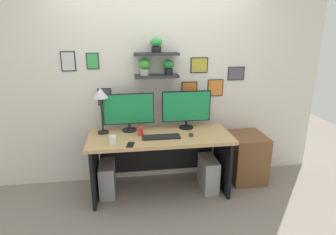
{
  "coord_description": "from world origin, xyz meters",
  "views": [
    {
      "loc": [
        -0.37,
        -3.12,
        1.95
      ],
      "look_at": [
        0.1,
        0.05,
        0.95
      ],
      "focal_mm": 30.38,
      "sensor_mm": 36.0,
      "label": 1
    }
  ],
  "objects": [
    {
      "name": "desk",
      "position": [
        0.0,
        0.06,
        0.54
      ],
      "size": [
        1.68,
        0.68,
        0.75
      ],
      "color": "tan",
      "rests_on": "ground"
    },
    {
      "name": "back_wall_assembly",
      "position": [
        0.0,
        0.44,
        1.36
      ],
      "size": [
        4.4,
        0.24,
        2.7
      ],
      "color": "silver",
      "rests_on": "ground"
    },
    {
      "name": "computer_tower_right",
      "position": [
        0.61,
        -0.01,
        0.21
      ],
      "size": [
        0.18,
        0.4,
        0.41
      ],
      "primitive_type": "cube",
      "color": "#99999E",
      "rests_on": "ground"
    },
    {
      "name": "monitor_left",
      "position": [
        -0.36,
        0.22,
        1.0
      ],
      "size": [
        0.61,
        0.18,
        0.47
      ],
      "color": "black",
      "rests_on": "desk"
    },
    {
      "name": "ground_plane",
      "position": [
        0.0,
        0.0,
        0.0
      ],
      "size": [
        8.0,
        8.0,
        0.0
      ],
      "primitive_type": "plane",
      "color": "gray"
    },
    {
      "name": "computer_tower_left",
      "position": [
        -0.65,
        0.06,
        0.2
      ],
      "size": [
        0.18,
        0.4,
        0.4
      ],
      "primitive_type": "cube",
      "color": "#99999E",
      "rests_on": "ground"
    },
    {
      "name": "keyboard",
      "position": [
        0.0,
        -0.09,
        0.76
      ],
      "size": [
        0.44,
        0.14,
        0.02
      ],
      "primitive_type": "cube",
      "color": "black",
      "rests_on": "desk"
    },
    {
      "name": "computer_mouse",
      "position": [
        0.36,
        -0.07,
        0.77
      ],
      "size": [
        0.06,
        0.09,
        0.03
      ],
      "primitive_type": "ellipsoid",
      "color": "#2D2D33",
      "rests_on": "desk"
    },
    {
      "name": "coffee_mug",
      "position": [
        -0.54,
        -0.17,
        0.8
      ],
      "size": [
        0.08,
        0.08,
        0.09
      ],
      "primitive_type": "cylinder",
      "color": "white",
      "rests_on": "desk"
    },
    {
      "name": "cell_phone",
      "position": [
        -0.35,
        -0.25,
        0.76
      ],
      "size": [
        0.09,
        0.15,
        0.01
      ],
      "primitive_type": "cube",
      "rotation": [
        0.0,
        0.0,
        -0.18
      ],
      "color": "black",
      "rests_on": "desk"
    },
    {
      "name": "desk_lamp",
      "position": [
        -0.67,
        0.17,
        1.19
      ],
      "size": [
        0.17,
        0.17,
        0.55
      ],
      "color": "black",
      "rests_on": "desk"
    },
    {
      "name": "pen_cup",
      "position": [
        -0.23,
        0.04,
        0.8
      ],
      "size": [
        0.07,
        0.07,
        0.1
      ],
      "primitive_type": "cylinder",
      "color": "red",
      "rests_on": "desk"
    },
    {
      "name": "drawer_cabinet",
      "position": [
        1.17,
        0.15,
        0.31
      ],
      "size": [
        0.44,
        0.5,
        0.63
      ],
      "primitive_type": "cube",
      "color": "brown",
      "rests_on": "ground"
    },
    {
      "name": "monitor_right",
      "position": [
        0.36,
        0.22,
        1.01
      ],
      "size": [
        0.61,
        0.18,
        0.47
      ],
      "color": "black",
      "rests_on": "desk"
    }
  ]
}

